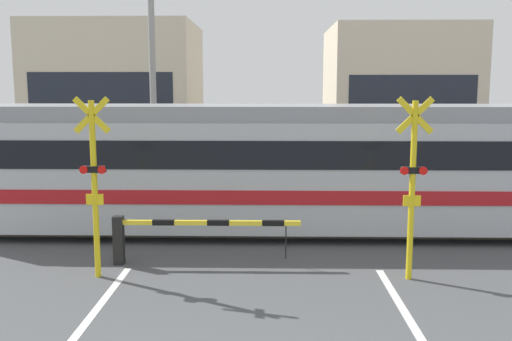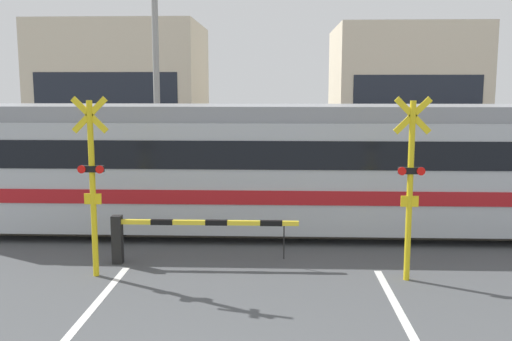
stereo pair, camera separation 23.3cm
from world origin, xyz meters
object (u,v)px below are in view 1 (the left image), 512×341
crossing_barrier_near (168,231)px  pedestrian (255,156)px  crossing_signal_right (412,180)px  commuter_train (375,165)px  crossing_signal_left (94,179)px  crossing_barrier_far (315,182)px

crossing_barrier_near → pedestrian: size_ratio=2.15×
crossing_signal_right → commuter_train: bearing=90.3°
crossing_barrier_near → crossing_signal_left: (-1.21, -0.79, 1.18)m
crossing_signal_right → crossing_barrier_near: bearing=170.4°
crossing_barrier_near → crossing_signal_left: 1.87m
commuter_train → crossing_barrier_near: size_ratio=5.29×
crossing_barrier_near → crossing_signal_right: crossing_signal_right is taller
crossing_barrier_far → crossing_signal_right: crossing_signal_right is taller
crossing_signal_right → crossing_barrier_far: bearing=100.0°
crossing_barrier_near → crossing_signal_right: bearing=-9.6°
commuter_train → crossing_barrier_far: size_ratio=5.29×
crossing_barrier_far → crossing_signal_left: (-4.65, -6.84, 1.18)m
crossing_barrier_far → pedestrian: size_ratio=2.15×
crossing_signal_left → pedestrian: crossing_signal_left is taller
commuter_train → pedestrian: (-3.11, 7.24, -0.66)m
crossing_barrier_near → commuter_train: bearing=31.2°
commuter_train → crossing_barrier_far: bearing=110.1°
crossing_barrier_far → crossing_signal_left: crossing_signal_left is taller
crossing_signal_left → crossing_signal_right: same height
pedestrian → crossing_signal_left: bearing=-104.1°
crossing_barrier_far → crossing_signal_left: bearing=-124.2°
commuter_train → pedestrian: bearing=113.2°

